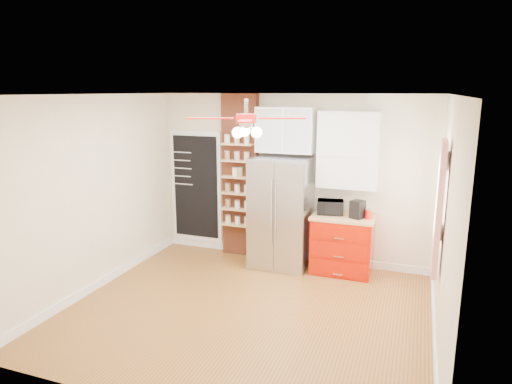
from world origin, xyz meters
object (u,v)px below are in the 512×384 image
(red_cabinet, at_px, (342,244))
(ceiling_fan, at_px, (246,119))
(pantry_jar_oats, at_px, (235,172))
(coffee_maker, at_px, (357,209))
(toaster_oven, at_px, (330,207))
(canister_left, at_px, (368,215))
(fridge, at_px, (281,212))

(red_cabinet, xyz_separation_m, ceiling_fan, (-0.92, -1.68, 1.97))
(red_cabinet, xyz_separation_m, pantry_jar_oats, (-1.82, 0.13, 0.99))
(red_cabinet, distance_m, ceiling_fan, 2.75)
(ceiling_fan, bearing_deg, coffee_maker, 55.21)
(red_cabinet, xyz_separation_m, toaster_oven, (-0.21, 0.03, 0.56))
(ceiling_fan, relative_size, pantry_jar_oats, 10.28)
(red_cabinet, bearing_deg, ceiling_fan, -118.71)
(red_cabinet, distance_m, canister_left, 0.64)
(coffee_maker, bearing_deg, red_cabinet, -171.08)
(red_cabinet, distance_m, coffee_maker, 0.62)
(ceiling_fan, xyz_separation_m, pantry_jar_oats, (-0.90, 1.81, -0.98))
(ceiling_fan, relative_size, coffee_maker, 5.28)
(red_cabinet, relative_size, pantry_jar_oats, 6.91)
(toaster_oven, height_order, pantry_jar_oats, pantry_jar_oats)
(fridge, xyz_separation_m, toaster_oven, (0.76, 0.08, 0.13))
(canister_left, bearing_deg, red_cabinet, 170.01)
(red_cabinet, distance_m, pantry_jar_oats, 2.07)
(ceiling_fan, height_order, toaster_oven, ceiling_fan)
(ceiling_fan, relative_size, canister_left, 10.01)
(canister_left, height_order, pantry_jar_oats, pantry_jar_oats)
(pantry_jar_oats, bearing_deg, ceiling_fan, -63.54)
(ceiling_fan, bearing_deg, red_cabinet, 61.29)
(red_cabinet, xyz_separation_m, canister_left, (0.37, -0.07, 0.52))
(red_cabinet, height_order, ceiling_fan, ceiling_fan)
(canister_left, xyz_separation_m, pantry_jar_oats, (-2.19, 0.19, 0.47))
(fridge, relative_size, canister_left, 12.51)
(fridge, bearing_deg, red_cabinet, 2.95)
(fridge, height_order, coffee_maker, fridge)
(red_cabinet, bearing_deg, fridge, -177.05)
(canister_left, bearing_deg, coffee_maker, 177.25)
(fridge, bearing_deg, canister_left, -0.65)
(ceiling_fan, xyz_separation_m, coffee_maker, (1.13, 1.62, -1.39))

